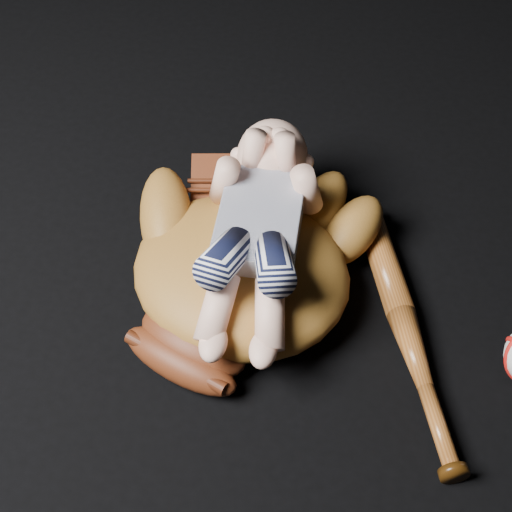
# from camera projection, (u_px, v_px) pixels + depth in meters

# --- Properties ---
(baseball_glove) EXTENTS (0.52, 0.56, 0.14)m
(baseball_glove) POSITION_uv_depth(u_px,v_px,m) (241.00, 266.00, 1.10)
(baseball_glove) COLOR brown
(baseball_glove) RESTS_ON ground
(newborn_baby) EXTENTS (0.20, 0.40, 0.16)m
(newborn_baby) POSITION_uv_depth(u_px,v_px,m) (256.00, 233.00, 1.06)
(newborn_baby) COLOR beige
(newborn_baby) RESTS_ON baseball_glove
(baseball_bat) EXTENTS (0.19, 0.44, 0.04)m
(baseball_bat) POSITION_uv_depth(u_px,v_px,m) (406.00, 328.00, 1.09)
(baseball_bat) COLOR brown
(baseball_bat) RESTS_ON ground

